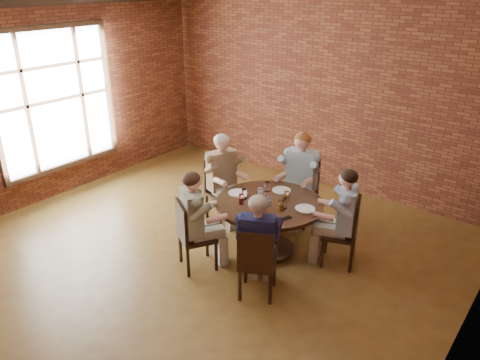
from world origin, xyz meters
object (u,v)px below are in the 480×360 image
Objects in this scene: diner_b at (299,179)px; chair_c at (221,187)px; diner_a at (341,218)px; dining_table at (269,217)px; diner_e at (258,246)px; smartphone at (286,218)px; chair_b at (301,188)px; chair_d at (191,233)px; diner_c at (224,179)px; chair_e at (257,261)px; diner_d at (197,221)px; chair_a at (347,230)px.

chair_c is at bearing -155.78° from diner_b.
diner_a is at bearing -73.53° from chair_c.
diner_e is at bearing -63.18° from dining_table.
diner_e is 9.05× the size of smartphone.
diner_b is (0.01, -0.10, 0.18)m from chair_b.
chair_b reaches higher than dining_table.
diner_a is at bearing -108.35° from chair_d.
diner_a reaches higher than diner_e.
diner_a is at bearing -43.74° from chair_b.
chair_e is at bearing -112.17° from diner_c.
diner_b reaches higher than diner_e.
chair_e is at bearing -153.42° from diner_d.
diner_b reaches higher than chair_a.
chair_a is at bearing -109.24° from chair_d.
dining_table is 1.04× the size of diner_c.
chair_e is (0.98, -0.07, -0.17)m from diner_d.
diner_b is 9.80× the size of smartphone.
chair_c is (-1.02, -0.63, -0.19)m from diner_b.
diner_d is (-0.38, -1.86, -0.04)m from diner_b.
diner_d reaches higher than chair_b.
diner_c is 1.32m from diner_d.
diner_b is (-1.11, 0.63, 0.20)m from chair_a.
chair_d is at bearing -26.35° from chair_e.
diner_a is at bearing -40.42° from diner_b.
chair_c is at bearing -151.65° from chair_b.
diner_a is at bearing -137.94° from diner_e.
chair_b is at bearing -100.29° from diner_e.
chair_d is 0.18m from diner_d.
diner_b is at bearing -99.83° from diner_e.
dining_table is 1.10m from chair_d.
chair_a is 1.93m from diner_d.
chair_c is at bearing -65.51° from chair_e.
diner_d is (-1.49, -1.22, 0.16)m from chair_a.
diner_c is 1.92m from diner_e.
chair_a is at bearing -140.73° from diner_e.
dining_table is 0.98m from diner_e.
diner_c reaches higher than diner_a.
diner_b is at bearing 97.47° from dining_table.
diner_e is at bearing -41.08° from diner_a.
diner_b is 1.94m from diner_e.
chair_c is 1.04× the size of chair_e.
diner_a is 1.36× the size of chair_b.
chair_b reaches higher than chair_e.
chair_e is (0.62, -2.02, -0.02)m from chair_b.
dining_table is at bearing -90.00° from chair_b.
diner_d reaches higher than chair_e.
chair_c is at bearing -64.53° from diner_e.
dining_table is at bearing 166.34° from smartphone.
chair_d reaches higher than chair_e.
diner_d is at bearing -120.44° from dining_table.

